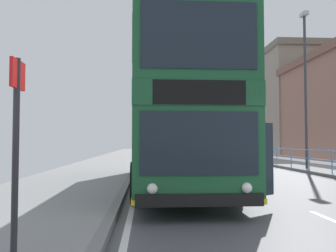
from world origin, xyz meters
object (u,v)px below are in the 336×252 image
bus_stop_sign_near (16,132)px  street_lamp_far_side (305,78)px  background_building_00 (294,104)px  double_decker_bus_main (175,118)px  bare_tree_far_00 (229,126)px

bus_stop_sign_near → street_lamp_far_side: street_lamp_far_side is taller
background_building_00 → bus_stop_sign_near: bearing=-117.5°
double_decker_bus_main → background_building_00: 35.52m
bus_stop_sign_near → background_building_00: (19.85, 38.19, 4.64)m
double_decker_bus_main → bus_stop_sign_near: double_decker_bus_main is taller
bare_tree_far_00 → background_building_00: 8.63m
street_lamp_far_side → bus_stop_sign_near: bearing=-126.0°
street_lamp_far_side → background_building_00: (9.75, 24.32, 1.33)m
bus_stop_sign_near → background_building_00: size_ratio=0.18×
double_decker_bus_main → bare_tree_far_00: 32.10m
street_lamp_far_side → bare_tree_far_00: street_lamp_far_side is taller
street_lamp_far_side → double_decker_bus_main: bearing=-139.5°
background_building_00 → double_decker_bus_main: bearing=-119.3°
street_lamp_far_side → bare_tree_far_00: bearing=86.3°
double_decker_bus_main → bare_tree_far_00: (9.11, 30.75, 1.20)m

